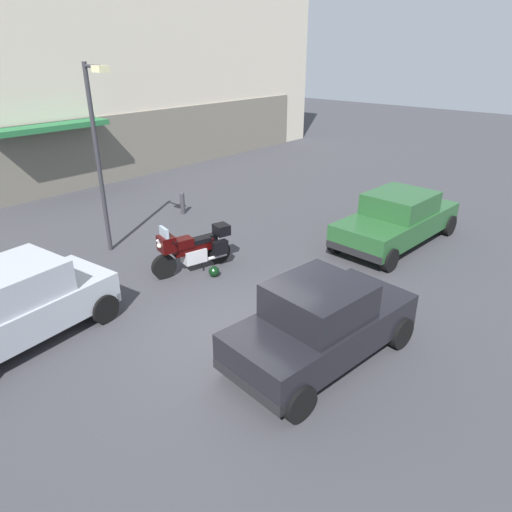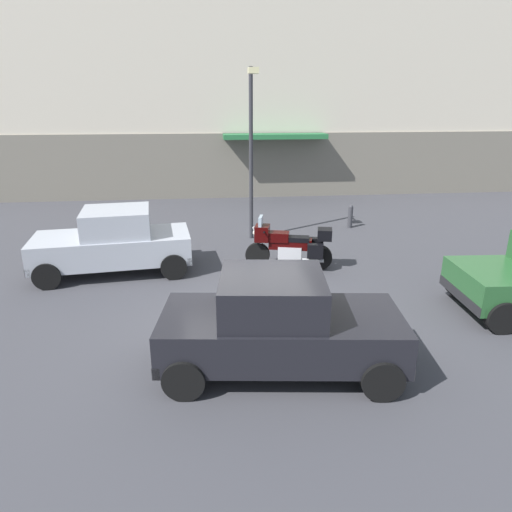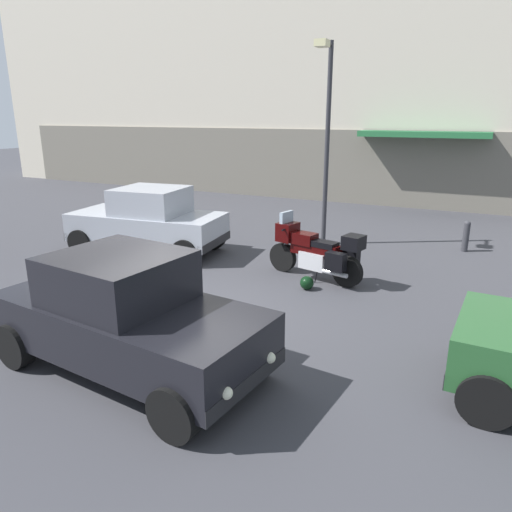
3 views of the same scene
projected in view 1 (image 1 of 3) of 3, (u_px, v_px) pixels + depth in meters
ground_plane at (239, 334)px, 9.51m from camera, size 80.00×80.00×0.00m
motorcycle at (193, 248)px, 12.02m from camera, size 2.23×1.03×1.36m
helmet at (214, 271)px, 11.85m from camera, size 0.28×0.28×0.28m
car_hatchback_near at (15, 306)px, 8.99m from camera, size 4.00×2.17×1.64m
car_sedan_far at (398, 219)px, 13.60m from camera, size 4.65×2.14×1.56m
car_wagon_end at (321, 323)px, 8.42m from camera, size 4.00×2.17×1.64m
streetlamp_curbside at (99, 144)px, 12.12m from camera, size 0.28×0.94×5.08m
bollard_curbside at (182, 202)px, 16.20m from camera, size 0.16×0.16×0.80m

